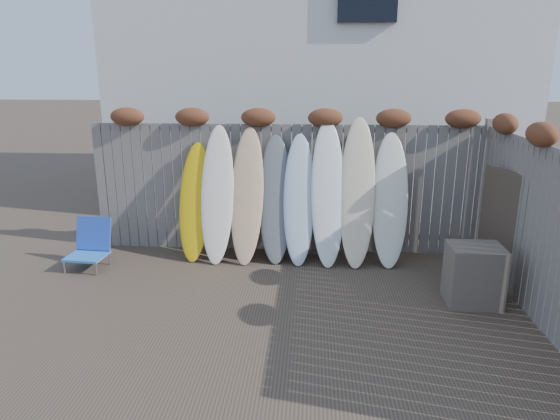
# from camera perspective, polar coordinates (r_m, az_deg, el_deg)

# --- Properties ---
(ground) EXTENTS (80.00, 80.00, 0.00)m
(ground) POSITION_cam_1_polar(r_m,az_deg,el_deg) (5.87, -0.76, -12.69)
(ground) COLOR #493A2D
(back_fence) EXTENTS (6.05, 0.28, 2.24)m
(back_fence) POSITION_cam_1_polar(r_m,az_deg,el_deg) (7.71, 1.01, 3.74)
(back_fence) COLOR slate
(back_fence) RESTS_ON ground
(right_fence) EXTENTS (0.28, 4.40, 2.24)m
(right_fence) POSITION_cam_1_polar(r_m,az_deg,el_deg) (6.21, 28.15, -1.61)
(right_fence) COLOR slate
(right_fence) RESTS_ON ground
(house) EXTENTS (8.50, 5.50, 6.33)m
(house) POSITION_cam_1_polar(r_m,az_deg,el_deg) (11.64, 4.33, 17.81)
(house) COLOR silver
(house) RESTS_ON ground
(beach_chair) EXTENTS (0.57, 0.60, 0.70)m
(beach_chair) POSITION_cam_1_polar(r_m,az_deg,el_deg) (7.80, -20.86, -3.74)
(beach_chair) COLOR blue
(beach_chair) RESTS_ON ground
(wooden_crate) EXTENTS (0.64, 0.54, 0.74)m
(wooden_crate) POSITION_cam_1_polar(r_m,az_deg,el_deg) (6.61, 21.27, -6.92)
(wooden_crate) COLOR #494036
(wooden_crate) RESTS_ON ground
(lattice_panel) EXTENTS (0.33, 1.00, 1.54)m
(lattice_panel) POSITION_cam_1_polar(r_m,az_deg,el_deg) (7.15, 24.28, -2.12)
(lattice_panel) COLOR #493C2C
(lattice_panel) RESTS_ON ground
(surfboard_0) EXTENTS (0.53, 0.66, 1.74)m
(surfboard_0) POSITION_cam_1_polar(r_m,az_deg,el_deg) (7.60, -9.70, 0.90)
(surfboard_0) COLOR #EEB607
(surfboard_0) RESTS_ON ground
(surfboard_1) EXTENTS (0.51, 0.72, 2.00)m
(surfboard_1) POSITION_cam_1_polar(r_m,az_deg,el_deg) (7.47, -7.18, 1.77)
(surfboard_1) COLOR white
(surfboard_1) RESTS_ON ground
(surfboard_2) EXTENTS (0.54, 0.74, 1.98)m
(surfboard_2) POSITION_cam_1_polar(r_m,az_deg,el_deg) (7.40, -3.78, 1.62)
(surfboard_2) COLOR #E2C782
(surfboard_2) RESTS_ON ground
(surfboard_3) EXTENTS (0.53, 0.69, 1.87)m
(surfboard_3) POSITION_cam_1_polar(r_m,az_deg,el_deg) (7.42, -0.52, 1.25)
(surfboard_3) COLOR #5A5D5F
(surfboard_3) RESTS_ON ground
(surfboard_4) EXTENTS (0.47, 0.68, 1.89)m
(surfboard_4) POSITION_cam_1_polar(r_m,az_deg,el_deg) (7.35, 2.20, 1.19)
(surfboard_4) COLOR silver
(surfboard_4) RESTS_ON ground
(surfboard_5) EXTENTS (0.53, 0.77, 2.09)m
(surfboard_5) POSITION_cam_1_polar(r_m,az_deg,el_deg) (7.33, 5.48, 1.89)
(surfboard_5) COLOR white
(surfboard_5) RESTS_ON ground
(surfboard_6) EXTENTS (0.55, 0.78, 2.13)m
(surfboard_6) POSITION_cam_1_polar(r_m,az_deg,el_deg) (7.35, 8.84, 2.00)
(surfboard_6) COLOR beige
(surfboard_6) RESTS_ON ground
(surfboard_7) EXTENTS (0.54, 0.70, 1.92)m
(surfboard_7) POSITION_cam_1_polar(r_m,az_deg,el_deg) (7.44, 12.46, 1.11)
(surfboard_7) COLOR silver
(surfboard_7) RESTS_ON ground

